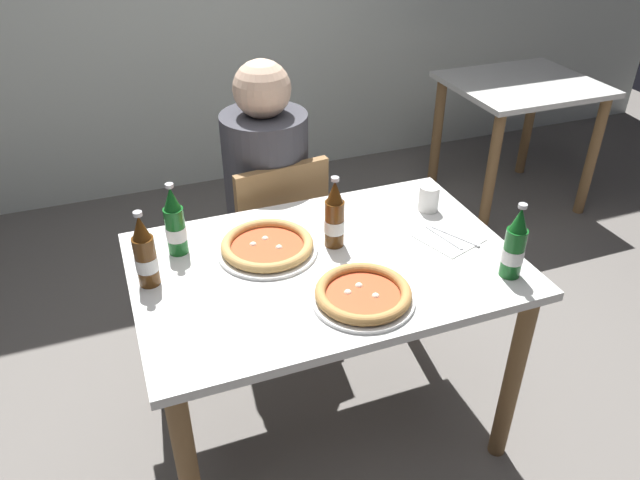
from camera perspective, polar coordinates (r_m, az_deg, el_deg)
The scene contains 13 objects.
ground_plane at distance 2.45m, azimuth 0.43°, elevation -16.58°, with size 8.00×8.00×0.00m, color slate.
dining_table_main at distance 2.01m, azimuth 0.51°, elevation -4.67°, with size 1.20×0.80×0.75m.
chair_behind_table at distance 2.57m, azimuth -4.32°, elevation 0.36°, with size 0.44×0.44×0.85m.
diner_seated at distance 2.56m, azimuth -4.92°, elevation 2.82°, with size 0.34×0.34×1.21m.
dining_table_background at distance 3.77m, azimuth 17.97°, elevation 11.54°, with size 0.80×0.70×0.75m.
pizza_margherita_near at distance 1.98m, azimuth -4.92°, elevation -0.59°, with size 0.32×0.32×0.04m.
pizza_marinara_far at distance 1.77m, azimuth 4.02°, elevation -5.08°, with size 0.30×0.30×0.04m.
beer_bottle_left at distance 1.97m, azimuth 1.35°, elevation 2.13°, with size 0.07×0.07×0.25m.
beer_bottle_center at distance 1.86m, azimuth -15.95°, elevation -1.29°, with size 0.07×0.07×0.25m.
beer_bottle_right at distance 1.98m, azimuth -13.33°, elevation 1.43°, with size 0.07×0.07×0.25m.
beer_bottle_extra at distance 1.91m, azimuth 17.63°, elevation -0.54°, with size 0.07×0.07×0.25m.
napkin_with_cutlery at distance 2.10m, azimuth 11.92°, elevation 0.24°, with size 0.23×0.23×0.01m.
paper_cup at distance 2.23m, azimuth 10.08°, elevation 3.85°, with size 0.07×0.07×0.10m, color white.
Camera 1 is at (-0.58, -1.49, 1.86)m, focal length 34.43 mm.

